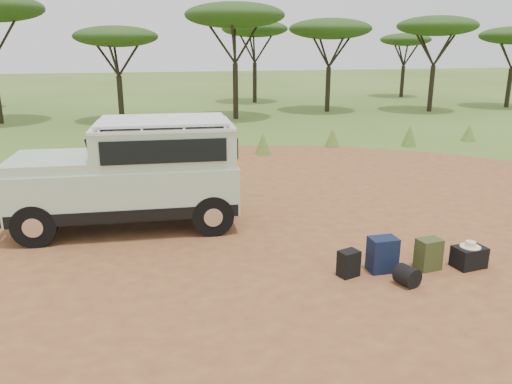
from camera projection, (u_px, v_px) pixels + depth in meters
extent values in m
plane|color=#4B6524|center=(225.00, 250.00, 9.66)|extent=(140.00, 140.00, 0.00)
cylinder|color=olive|center=(225.00, 250.00, 9.66)|extent=(23.00, 23.00, 0.01)
cone|color=#4B6524|center=(91.00, 149.00, 17.41)|extent=(0.60, 0.60, 0.70)
cone|color=#4B6524|center=(178.00, 144.00, 17.72)|extent=(0.60, 0.60, 0.90)
cone|color=#4B6524|center=(263.00, 144.00, 18.07)|extent=(0.60, 0.60, 0.80)
cone|color=#4B6524|center=(332.00, 138.00, 19.44)|extent=(0.60, 0.60, 0.75)
cone|color=#4B6524|center=(409.00, 136.00, 19.58)|extent=(0.60, 0.60, 0.85)
cone|color=#4B6524|center=(469.00, 133.00, 20.68)|extent=(0.60, 0.60, 0.70)
cylinder|color=black|center=(121.00, 99.00, 25.79)|extent=(0.28, 0.28, 2.34)
ellipsoid|color=#1F3D16|center=(116.00, 36.00, 24.92)|extent=(4.20, 4.20, 1.05)
cylinder|color=black|center=(236.00, 91.00, 26.75)|extent=(0.28, 0.28, 2.93)
ellipsoid|color=#1F3D16|center=(235.00, 15.00, 25.66)|extent=(5.20, 5.20, 1.30)
cylinder|color=black|center=(328.00, 89.00, 29.79)|extent=(0.28, 0.28, 2.61)
ellipsoid|color=#1F3D16|center=(330.00, 29.00, 28.82)|extent=(4.80, 4.80, 1.20)
cylinder|color=black|center=(431.00, 89.00, 29.80)|extent=(0.28, 0.28, 2.70)
ellipsoid|color=#1F3D16|center=(437.00, 26.00, 28.80)|extent=(4.60, 4.60, 1.15)
cylinder|color=black|center=(509.00, 88.00, 31.82)|extent=(0.28, 0.28, 2.43)
cylinder|color=black|center=(255.00, 83.00, 34.65)|extent=(0.28, 0.28, 2.70)
ellipsoid|color=#1F3D16|center=(255.00, 29.00, 33.64)|extent=(4.50, 4.50, 1.12)
cylinder|color=black|center=(402.00, 81.00, 38.47)|extent=(0.28, 0.28, 2.34)
ellipsoid|color=#1F3D16|center=(406.00, 40.00, 37.59)|extent=(3.80, 3.80, 0.95)
cube|color=#AFCBAD|center=(127.00, 186.00, 10.70)|extent=(4.76, 2.23, 0.98)
cube|color=black|center=(128.00, 202.00, 10.80)|extent=(4.67, 2.26, 0.25)
cube|color=#AFCBAD|center=(164.00, 145.00, 10.59)|extent=(3.00, 2.03, 0.77)
cube|color=silver|center=(163.00, 125.00, 10.47)|extent=(3.00, 2.07, 0.06)
cube|color=silver|center=(163.00, 120.00, 10.44)|extent=(2.76, 1.94, 0.05)
cube|color=#AFCBAD|center=(52.00, 162.00, 10.28)|extent=(1.83, 1.91, 0.21)
cube|color=black|center=(95.00, 145.00, 10.34)|extent=(0.29, 1.57, 0.54)
cube|color=black|center=(164.00, 152.00, 9.70)|extent=(2.44, 0.22, 0.46)
cube|color=black|center=(164.00, 135.00, 11.46)|extent=(2.44, 0.22, 0.46)
cube|color=black|center=(232.00, 142.00, 10.83)|extent=(0.16, 1.52, 0.42)
cube|color=black|center=(11.00, 205.00, 10.38)|extent=(0.28, 1.87, 0.35)
cylinder|color=black|center=(3.00, 193.00, 10.28)|extent=(0.17, 1.33, 0.07)
cylinder|color=silver|center=(4.00, 174.00, 10.46)|extent=(0.09, 0.23, 0.23)
cube|color=silver|center=(6.00, 200.00, 10.33)|extent=(0.07, 0.43, 0.12)
cylinder|color=black|center=(104.00, 142.00, 11.24)|extent=(0.09, 0.09, 0.85)
cylinder|color=black|center=(34.00, 226.00, 9.76)|extent=(0.88, 0.35, 0.86)
cylinder|color=black|center=(52.00, 201.00, 11.32)|extent=(0.88, 0.35, 0.86)
cylinder|color=black|center=(213.00, 215.00, 10.35)|extent=(0.88, 0.35, 0.86)
cylinder|color=black|center=(206.00, 193.00, 11.91)|extent=(0.88, 0.35, 0.86)
cylinder|color=brown|center=(41.00, 207.00, 10.02)|extent=(0.34, 0.47, 1.42)
cube|color=black|center=(349.00, 264.00, 8.53)|extent=(0.40, 0.34, 0.46)
cube|color=#121F3A|center=(382.00, 255.00, 8.70)|extent=(0.48, 0.34, 0.62)
cube|color=#3F4721|center=(428.00, 254.00, 8.78)|extent=(0.44, 0.34, 0.57)
cube|color=#121F3A|center=(428.00, 257.00, 8.86)|extent=(0.38, 0.29, 0.42)
cube|color=black|center=(469.00, 257.00, 8.89)|extent=(0.58, 0.44, 0.39)
cylinder|color=black|center=(407.00, 276.00, 8.22)|extent=(0.42, 0.42, 0.34)
cylinder|color=beige|center=(470.00, 247.00, 8.83)|extent=(0.36, 0.36, 0.01)
cylinder|color=beige|center=(471.00, 244.00, 8.82)|extent=(0.18, 0.18, 0.09)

